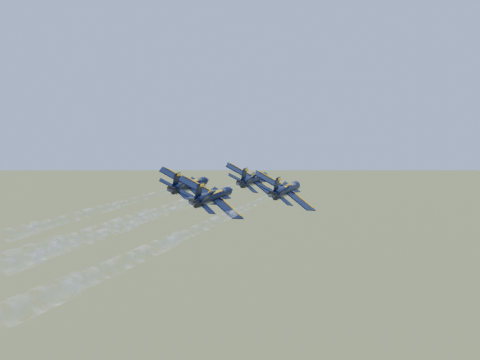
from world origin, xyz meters
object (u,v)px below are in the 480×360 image
(jet_left, at_px, (190,185))
(jet_right, at_px, (286,190))
(jet_slot, at_px, (214,196))
(jet_lead, at_px, (254,179))

(jet_left, distance_m, jet_right, 18.21)
(jet_right, relative_size, jet_slot, 1.00)
(jet_right, bearing_deg, jet_lead, 132.91)
(jet_left, height_order, jet_right, same)
(jet_right, height_order, jet_slot, same)
(jet_left, relative_size, jet_slot, 1.00)
(jet_slot, bearing_deg, jet_lead, 91.88)
(jet_lead, height_order, jet_right, same)
(jet_slot, bearing_deg, jet_left, 131.72)
(jet_lead, height_order, jet_slot, same)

